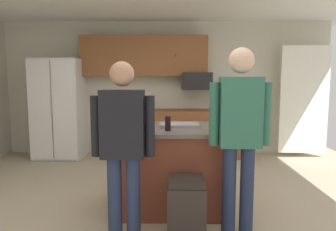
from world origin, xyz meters
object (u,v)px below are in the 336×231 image
microwave_over_range (197,81)px  kitchen_island (168,167)px  tumbler_amber (133,119)px  refrigerator (59,109)px  trash_bin (186,210)px  person_guest_left (123,141)px  glass_stout_tall (168,124)px  serving_tray (179,125)px  person_elder_center (240,128)px  mug_blue_stoneware (132,120)px

microwave_over_range → kitchen_island: microwave_over_range is taller
microwave_over_range → tumbler_amber: (-0.91, -2.33, -0.41)m
refrigerator → trash_bin: size_ratio=3.05×
person_guest_left → trash_bin: 0.86m
tumbler_amber → microwave_over_range: bearing=68.6°
glass_stout_tall → tumbler_amber: bearing=138.4°
kitchen_island → glass_stout_tall: glass_stout_tall is taller
kitchen_island → serving_tray: 0.51m
refrigerator → person_elder_center: 4.05m
kitchen_island → tumbler_amber: 0.69m
kitchen_island → person_guest_left: size_ratio=0.81×
refrigerator → glass_stout_tall: size_ratio=11.94×
person_guest_left → glass_stout_tall: (0.39, 0.52, 0.08)m
mug_blue_stoneware → serving_tray: 0.62m
refrigerator → kitchen_island: refrigerator is taller
tumbler_amber → serving_tray: 0.55m
mug_blue_stoneware → glass_stout_tall: 0.67m
mug_blue_stoneware → microwave_over_range: bearing=66.6°
kitchen_island → person_elder_center: size_ratio=0.75×
microwave_over_range → person_elder_center: person_elder_center is taller
serving_tray → glass_stout_tall: bearing=-116.2°
microwave_over_range → mug_blue_stoneware: (-0.96, -2.20, -0.45)m
person_guest_left → mug_blue_stoneware: bearing=29.9°
mug_blue_stoneware → glass_stout_tall: size_ratio=0.85×
serving_tray → microwave_over_range: bearing=81.2°
person_guest_left → serving_tray: bearing=-7.0°
microwave_over_range → tumbler_amber: bearing=-111.4°
refrigerator → microwave_over_range: bearing=2.6°
microwave_over_range → trash_bin: bearing=-95.9°
person_guest_left → serving_tray: 0.94m
refrigerator → person_guest_left: 3.54m
serving_tray → tumbler_amber: bearing=169.0°
mug_blue_stoneware → refrigerator: bearing=128.3°
trash_bin → refrigerator: bearing=126.3°
person_guest_left → mug_blue_stoneware: (-0.06, 1.02, 0.05)m
serving_tray → trash_bin: (0.05, -0.77, -0.67)m
kitchen_island → serving_tray: (0.13, 0.01, 0.49)m
microwave_over_range → serving_tray: size_ratio=1.27×
person_elder_center → trash_bin: size_ratio=2.92×
refrigerator → serving_tray: (2.22, -2.32, 0.04)m
kitchen_island → mug_blue_stoneware: size_ratio=9.98×
microwave_over_range → person_elder_center: size_ratio=0.31×
kitchen_island → trash_bin: kitchen_island is taller
refrigerator → person_elder_center: size_ratio=1.04×
kitchen_island → trash_bin: size_ratio=2.18×
kitchen_island → serving_tray: size_ratio=3.02×
trash_bin → tumbler_amber: bearing=123.6°
person_guest_left → serving_tray: (0.52, 0.78, 0.02)m
person_elder_center → glass_stout_tall: (-0.68, 0.37, -0.01)m
refrigerator → person_elder_center: refrigerator is taller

